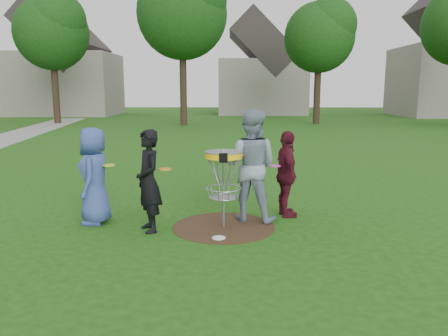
{
  "coord_description": "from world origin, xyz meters",
  "views": [
    {
      "loc": [
        0.12,
        -7.34,
        2.39
      ],
      "look_at": [
        0.0,
        0.3,
        1.0
      ],
      "focal_mm": 35.0,
      "sensor_mm": 36.0,
      "label": 1
    }
  ],
  "objects_px": {
    "player_grey": "(251,166)",
    "player_black": "(148,181)",
    "player_blue": "(94,176)",
    "disc_golf_basket": "(224,170)",
    "player_maroon": "(287,174)"
  },
  "relations": [
    {
      "from": "player_grey",
      "to": "player_black",
      "type": "bearing_deg",
      "value": 37.23
    },
    {
      "from": "player_black",
      "to": "player_grey",
      "type": "distance_m",
      "value": 1.87
    },
    {
      "from": "player_grey",
      "to": "player_blue",
      "type": "bearing_deg",
      "value": 20.8
    },
    {
      "from": "player_grey",
      "to": "disc_golf_basket",
      "type": "xyz_separation_m",
      "value": [
        -0.48,
        -0.45,
        -0.0
      ]
    },
    {
      "from": "player_black",
      "to": "disc_golf_basket",
      "type": "relative_size",
      "value": 1.26
    },
    {
      "from": "player_maroon",
      "to": "disc_golf_basket",
      "type": "relative_size",
      "value": 1.18
    },
    {
      "from": "disc_golf_basket",
      "to": "player_grey",
      "type": "bearing_deg",
      "value": 43.17
    },
    {
      "from": "player_black",
      "to": "player_maroon",
      "type": "height_order",
      "value": "player_black"
    },
    {
      "from": "player_blue",
      "to": "player_black",
      "type": "xyz_separation_m",
      "value": [
        1.05,
        -0.45,
        0.0
      ]
    },
    {
      "from": "player_grey",
      "to": "disc_golf_basket",
      "type": "distance_m",
      "value": 0.66
    },
    {
      "from": "player_black",
      "to": "disc_golf_basket",
      "type": "height_order",
      "value": "player_black"
    },
    {
      "from": "player_black",
      "to": "player_maroon",
      "type": "xyz_separation_m",
      "value": [
        2.43,
        0.91,
        -0.05
      ]
    },
    {
      "from": "player_black",
      "to": "player_grey",
      "type": "bearing_deg",
      "value": 83.61
    },
    {
      "from": "player_maroon",
      "to": "disc_golf_basket",
      "type": "height_order",
      "value": "player_maroon"
    },
    {
      "from": "player_black",
      "to": "player_grey",
      "type": "relative_size",
      "value": 0.85
    }
  ]
}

